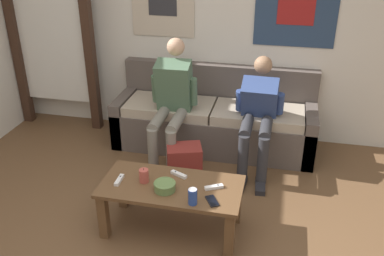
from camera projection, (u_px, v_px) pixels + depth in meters
The scene contains 14 objects.
wall_back at pixel (215, 21), 4.48m from camera, with size 10.00×0.07×2.55m.
door_frame at pixel (49, 25), 4.68m from camera, with size 1.00×0.10×2.15m.
couch at pixel (214, 121), 4.61m from camera, with size 2.11×0.70×0.83m.
coffee_table at pixel (171, 194), 3.31m from camera, with size 1.09×0.52×0.42m.
person_seated_adult at pixel (171, 100), 4.19m from camera, with size 0.47×0.85×1.21m.
person_seated_teen at pixel (258, 112), 4.08m from camera, with size 0.47×0.88×1.06m.
backpack at pixel (184, 166), 3.98m from camera, with size 0.37×0.33×0.38m.
ceramic_bowl at pixel (165, 186), 3.20m from camera, with size 0.17×0.17×0.07m.
pillar_candle at pixel (144, 176), 3.29m from camera, with size 0.07×0.07×0.12m.
drink_can_blue at pixel (193, 197), 3.04m from camera, with size 0.07×0.07×0.12m.
game_controller_near_left at pixel (214, 187), 3.23m from camera, with size 0.14×0.10×0.03m.
game_controller_near_right at pixel (179, 174), 3.39m from camera, with size 0.14×0.09×0.03m.
game_controller_far_center at pixel (119, 180), 3.32m from camera, with size 0.04×0.14×0.03m.
cell_phone at pixel (212, 201), 3.08m from camera, with size 0.13×0.15×0.01m.
Camera 1 is at (0.75, -2.09, 2.28)m, focal length 40.00 mm.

